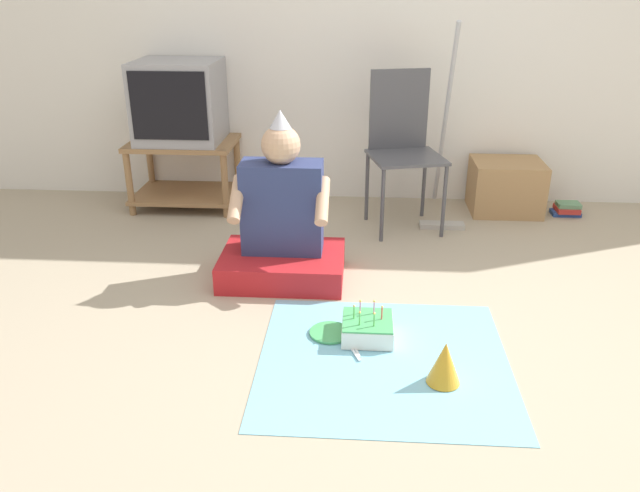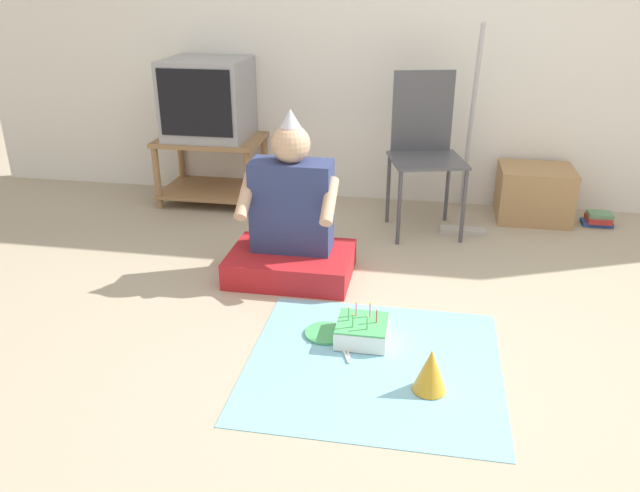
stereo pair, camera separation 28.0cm
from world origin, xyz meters
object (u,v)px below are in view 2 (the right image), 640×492
object	(u,v)px
birthday_cake	(362,331)
party_hat_blue	(431,370)
dust_mop	(468,169)
folding_chair	(425,142)
book_pile	(598,219)
tv	(208,99)
cardboard_box_stack	(534,193)
paper_plate	(326,333)
person_seated	(291,227)

from	to	relation	value
birthday_cake	party_hat_blue	distance (m)	0.43
party_hat_blue	dust_mop	bearing A→B (deg)	84.30
folding_chair	book_pile	xyz separation A→B (m)	(1.13, 0.22, -0.50)
tv	cardboard_box_stack	size ratio (longest dim) A/B	1.17
book_pile	paper_plate	size ratio (longest dim) A/B	1.00
cardboard_box_stack	birthday_cake	size ratio (longest dim) A/B	2.07
folding_chair	party_hat_blue	bearing A→B (deg)	-86.92
book_pile	paper_plate	xyz separation A→B (m)	(-1.50, -1.62, -0.03)
folding_chair	person_seated	xyz separation A→B (m)	(-0.65, -0.82, -0.27)
dust_mop	party_hat_blue	xyz separation A→B (m)	(-0.18, -1.80, -0.28)
folding_chair	paper_plate	bearing A→B (deg)	-104.70
tv	party_hat_blue	bearing A→B (deg)	-52.08
folding_chair	party_hat_blue	xyz separation A→B (m)	(0.09, -1.73, -0.45)
book_pile	paper_plate	world-z (taller)	book_pile
cardboard_box_stack	party_hat_blue	distance (m)	2.10
folding_chair	birthday_cake	world-z (taller)	folding_chair
tv	person_seated	distance (m)	1.41
party_hat_blue	paper_plate	xyz separation A→B (m)	(-0.46, 0.33, -0.08)
tv	folding_chair	size ratio (longest dim) A/B	0.56
book_pile	party_hat_blue	size ratio (longest dim) A/B	1.04
tv	cardboard_box_stack	xyz separation A→B (m)	(2.17, 0.03, -0.54)
book_pile	party_hat_blue	distance (m)	2.21
paper_plate	cardboard_box_stack	bearing A→B (deg)	56.93
cardboard_box_stack	book_pile	size ratio (longest dim) A/B	2.48
cardboard_box_stack	birthday_cake	world-z (taller)	cardboard_box_stack
person_seated	party_hat_blue	world-z (taller)	person_seated
tv	person_seated	world-z (taller)	tv
dust_mop	paper_plate	size ratio (longest dim) A/B	6.73
tv	party_hat_blue	distance (m)	2.58
cardboard_box_stack	person_seated	distance (m)	1.76
book_pile	person_seated	bearing A→B (deg)	-149.61
party_hat_blue	birthday_cake	bearing A→B (deg)	133.56
cardboard_box_stack	person_seated	size ratio (longest dim) A/B	0.52
dust_mop	party_hat_blue	bearing A→B (deg)	-95.70
dust_mop	book_pile	size ratio (longest dim) A/B	6.74
cardboard_box_stack	book_pile	xyz separation A→B (m)	(0.41, -0.05, -0.13)
person_seated	paper_plate	xyz separation A→B (m)	(0.28, -0.58, -0.26)
paper_plate	party_hat_blue	bearing A→B (deg)	-35.49
person_seated	birthday_cake	size ratio (longest dim) A/B	3.97
folding_chair	party_hat_blue	distance (m)	1.79
tv	book_pile	distance (m)	2.66
tv	folding_chair	bearing A→B (deg)	-9.67
person_seated	folding_chair	bearing A→B (deg)	51.72
dust_mop	person_seated	bearing A→B (deg)	-135.82
folding_chair	birthday_cake	xyz separation A→B (m)	(-0.20, -1.42, -0.49)
tv	birthday_cake	bearing A→B (deg)	-53.24
party_hat_blue	book_pile	bearing A→B (deg)	62.06
cardboard_box_stack	paper_plate	world-z (taller)	cardboard_box_stack
paper_plate	person_seated	bearing A→B (deg)	115.76
birthday_cake	dust_mop	bearing A→B (deg)	72.30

